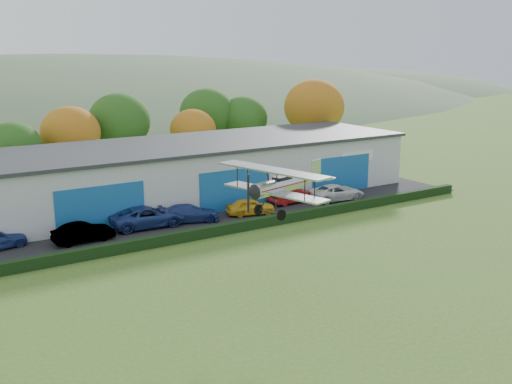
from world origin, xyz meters
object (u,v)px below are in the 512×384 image
car_2 (148,217)px  car_4 (251,207)px  car_5 (292,195)px  hangar (203,169)px  car_6 (337,192)px  car_3 (189,213)px  biplane (283,183)px  car_1 (83,232)px

car_2 → car_4: car_2 is taller
car_2 → car_5: size_ratio=1.32×
car_4 → car_5: bearing=-59.8°
hangar → car_6: hangar is taller
car_2 → car_6: bearing=-91.0°
car_2 → car_3: car_2 is taller
hangar → biplane: 23.49m
car_4 → car_5: car_5 is taller
hangar → car_2: bearing=-141.1°
car_5 → biplane: (-11.81, -15.40, 5.41)m
car_3 → car_6: (14.74, -0.90, 0.03)m
car_2 → biplane: bearing=-168.6°
car_3 → hangar: bearing=-16.1°
car_5 → biplane: bearing=139.6°
car_3 → car_4: 5.39m
car_6 → biplane: size_ratio=0.71×
car_2 → car_6: size_ratio=1.12×
hangar → car_4: size_ratio=9.89×
car_1 → car_4: 14.22m
car_1 → biplane: 17.07m
car_2 → biplane: size_ratio=0.79×
car_4 → car_5: 5.45m
car_3 → car_1: bearing=113.2°
hangar → biplane: (-6.40, -22.32, 3.54)m
car_6 → car_4: bearing=95.1°
hangar → car_1: bearing=-150.2°
car_3 → biplane: (-1.21, -14.91, 5.43)m
car_1 → biplane: size_ratio=0.58×
car_1 → car_2: size_ratio=0.74×
hangar → car_2: 11.21m
hangar → car_4: hangar is taller
car_3 → car_4: car_3 is taller
hangar → car_6: (9.56, -8.31, -1.87)m
car_2 → car_4: (8.75, -1.33, -0.12)m
car_1 → car_4: car_1 is taller
car_1 → car_4: bearing=-92.7°
car_3 → car_6: car_6 is taller
car_2 → car_6: car_2 is taller
car_5 → biplane: biplane is taller
car_2 → car_1: bearing=104.8°
biplane → car_3: bearing=70.7°
car_5 → biplane: size_ratio=0.60×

